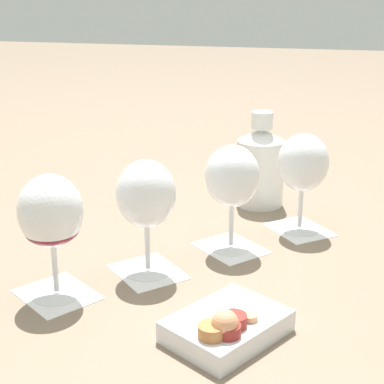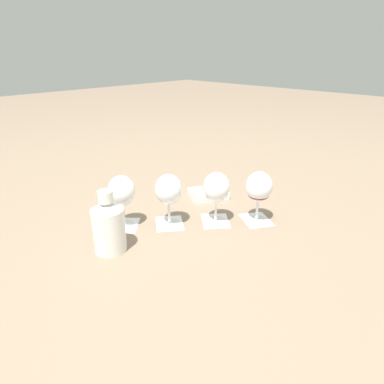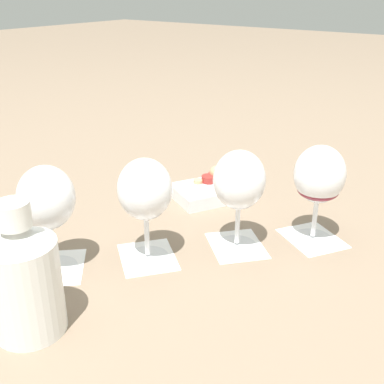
{
  "view_description": "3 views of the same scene",
  "coord_description": "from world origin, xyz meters",
  "px_view_note": "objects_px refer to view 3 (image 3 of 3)",
  "views": [
    {
      "loc": [
        0.84,
        0.25,
        0.41
      ],
      "look_at": [
        -0.0,
        0.0,
        0.12
      ],
      "focal_mm": 55.0,
      "sensor_mm": 36.0,
      "label": 1
    },
    {
      "loc": [
        -0.76,
        -0.73,
        0.57
      ],
      "look_at": [
        -0.0,
        0.0,
        0.12
      ],
      "focal_mm": 32.0,
      "sensor_mm": 36.0,
      "label": 2
    },
    {
      "loc": [
        -0.59,
        -0.43,
        0.44
      ],
      "look_at": [
        -0.0,
        0.0,
        0.12
      ],
      "focal_mm": 45.0,
      "sensor_mm": 36.0,
      "label": 3
    }
  ],
  "objects_px": {
    "wine_glass_0": "(47,203)",
    "wine_glass_2": "(239,184)",
    "wine_glass_1": "(145,194)",
    "ceramic_vase": "(24,278)",
    "wine_glass_3": "(319,179)",
    "snack_dish": "(210,189)"
  },
  "relations": [
    {
      "from": "wine_glass_3",
      "to": "wine_glass_2",
      "type": "bearing_deg",
      "value": 136.81
    },
    {
      "from": "ceramic_vase",
      "to": "snack_dish",
      "type": "distance_m",
      "value": 0.51
    },
    {
      "from": "wine_glass_1",
      "to": "wine_glass_3",
      "type": "xyz_separation_m",
      "value": [
        0.23,
        -0.2,
        0.0
      ]
    },
    {
      "from": "wine_glass_0",
      "to": "wine_glass_2",
      "type": "xyz_separation_m",
      "value": [
        0.24,
        -0.2,
        0.0
      ]
    },
    {
      "from": "wine_glass_3",
      "to": "wine_glass_0",
      "type": "bearing_deg",
      "value": 138.8
    },
    {
      "from": "wine_glass_0",
      "to": "wine_glass_2",
      "type": "bearing_deg",
      "value": -40.29
    },
    {
      "from": "wine_glass_0",
      "to": "wine_glass_1",
      "type": "height_order",
      "value": "same"
    },
    {
      "from": "ceramic_vase",
      "to": "snack_dish",
      "type": "relative_size",
      "value": 1.08
    },
    {
      "from": "wine_glass_0",
      "to": "wine_glass_1",
      "type": "distance_m",
      "value": 0.15
    },
    {
      "from": "wine_glass_3",
      "to": "snack_dish",
      "type": "height_order",
      "value": "wine_glass_3"
    },
    {
      "from": "wine_glass_2",
      "to": "snack_dish",
      "type": "height_order",
      "value": "wine_glass_2"
    },
    {
      "from": "wine_glass_0",
      "to": "wine_glass_1",
      "type": "bearing_deg",
      "value": -41.21
    },
    {
      "from": "wine_glass_2",
      "to": "ceramic_vase",
      "type": "height_order",
      "value": "ceramic_vase"
    },
    {
      "from": "wine_glass_2",
      "to": "wine_glass_3",
      "type": "xyz_separation_m",
      "value": [
        0.11,
        -0.1,
        -0.0
      ]
    },
    {
      "from": "wine_glass_1",
      "to": "ceramic_vase",
      "type": "relative_size",
      "value": 0.93
    },
    {
      "from": "ceramic_vase",
      "to": "snack_dish",
      "type": "xyz_separation_m",
      "value": [
        0.51,
        0.05,
        -0.06
      ]
    },
    {
      "from": "snack_dish",
      "to": "wine_glass_2",
      "type": "bearing_deg",
      "value": -132.5
    },
    {
      "from": "wine_glass_3",
      "to": "wine_glass_1",
      "type": "bearing_deg",
      "value": 138.8
    },
    {
      "from": "wine_glass_1",
      "to": "wine_glass_0",
      "type": "bearing_deg",
      "value": 138.79
    },
    {
      "from": "ceramic_vase",
      "to": "wine_glass_0",
      "type": "bearing_deg",
      "value": 39.29
    },
    {
      "from": "wine_glass_2",
      "to": "wine_glass_3",
      "type": "distance_m",
      "value": 0.15
    },
    {
      "from": "wine_glass_0",
      "to": "ceramic_vase",
      "type": "height_order",
      "value": "ceramic_vase"
    }
  ]
}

